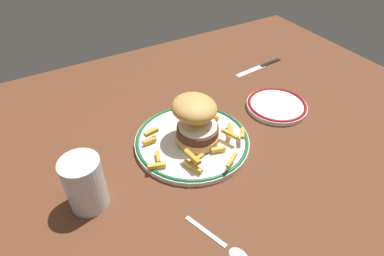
% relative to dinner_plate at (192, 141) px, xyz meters
% --- Properties ---
extents(ground_plane, '(1.37, 1.07, 0.04)m').
position_rel_dinner_plate_xyz_m(ground_plane, '(0.01, -0.03, -0.03)').
color(ground_plane, brown).
extents(dinner_plate, '(0.26, 0.26, 0.02)m').
position_rel_dinner_plate_xyz_m(dinner_plate, '(0.00, 0.00, 0.00)').
color(dinner_plate, white).
rests_on(dinner_plate, ground_plane).
extents(burger, '(0.14, 0.14, 0.11)m').
position_rel_dinner_plate_xyz_m(burger, '(0.01, -0.00, 0.06)').
color(burger, tan).
rests_on(burger, dinner_plate).
extents(fries_pile, '(0.23, 0.24, 0.03)m').
position_rel_dinner_plate_xyz_m(fries_pile, '(0.00, -0.02, 0.02)').
color(fries_pile, gold).
rests_on(fries_pile, dinner_plate).
extents(water_glass, '(0.07, 0.07, 0.11)m').
position_rel_dinner_plate_xyz_m(water_glass, '(-0.25, -0.05, 0.04)').
color(water_glass, silver).
rests_on(water_glass, ground_plane).
extents(side_plate, '(0.16, 0.16, 0.02)m').
position_rel_dinner_plate_xyz_m(side_plate, '(0.26, 0.01, -0.00)').
color(side_plate, white).
rests_on(side_plate, ground_plane).
extents(knife, '(0.18, 0.03, 0.01)m').
position_rel_dinner_plate_xyz_m(knife, '(0.37, 0.20, -0.01)').
color(knife, black).
rests_on(knife, ground_plane).
extents(spoon, '(0.06, 0.13, 0.01)m').
position_rel_dinner_plate_xyz_m(spoon, '(-0.08, -0.26, -0.00)').
color(spoon, silver).
rests_on(spoon, ground_plane).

